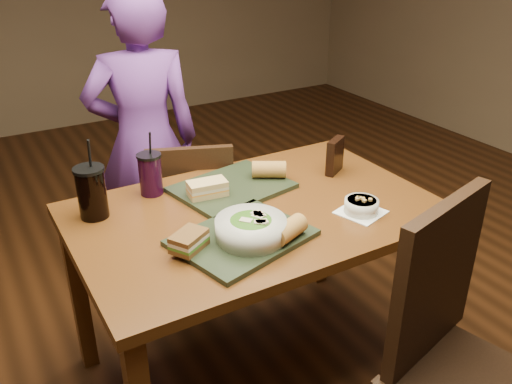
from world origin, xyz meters
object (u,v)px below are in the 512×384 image
salad_bowl (251,228)px  cup_berry (150,174)px  sandwich_near (189,241)px  cup_cola (92,192)px  baguette_far (269,169)px  baguette_near (289,230)px  chair_near (454,350)px  soup_bowl (361,206)px  dining_table (256,231)px  tray_near (242,238)px  chip_bag (335,156)px  sandwich_far (207,188)px  tray_far (232,188)px  diner (145,143)px  chair_far (185,218)px

salad_bowl → cup_berry: cup_berry is taller
sandwich_near → cup_cola: 0.44m
baguette_far → baguette_near: bearing=-113.9°
sandwich_near → cup_cola: bearing=116.0°
chair_near → soup_bowl: size_ratio=5.41×
chair_near → salad_bowl: bearing=124.4°
dining_table → soup_bowl: 0.39m
salad_bowl → tray_near: bearing=120.1°
dining_table → chip_bag: (0.45, 0.12, 0.16)m
baguette_near → cup_berry: cup_berry is taller
cup_cola → sandwich_far: bearing=-11.6°
soup_bowl → cup_cola: cup_cola is taller
sandwich_far → cup_berry: (-0.16, 0.15, 0.04)m
dining_table → tray_far: 0.21m
dining_table → tray_near: bearing=-132.3°
salad_bowl → baguette_near: size_ratio=1.78×
chip_bag → cup_cola: bearing=142.2°
diner → tray_near: 1.04m
cup_berry → chip_bag: bearing=-14.9°
dining_table → diner: size_ratio=0.88×
chair_far → sandwich_far: size_ratio=5.60×
chair_far → tray_near: 0.76m
cup_cola → chip_bag: 0.97m
chair_far → baguette_far: chair_far is taller
chair_far → sandwich_near: 0.81m
baguette_near → cup_cola: 0.70m
tray_far → chip_bag: chip_bag is taller
sandwich_near → chip_bag: (0.77, 0.27, 0.03)m
baguette_near → cup_cola: bearing=134.7°
tray_near → salad_bowl: bearing=-59.9°
chair_far → baguette_far: bearing=-57.8°
sandwich_far → baguette_far: baguette_far is taller
chair_near → tray_far: 0.98m
soup_bowl → baguette_far: size_ratio=1.37×
tray_near → cup_cola: 0.55m
soup_bowl → cup_cola: size_ratio=0.64×
diner → salad_bowl: size_ratio=6.41×
baguette_near → cup_berry: (-0.25, 0.57, 0.03)m
chair_near → tray_near: (-0.39, 0.58, 0.20)m
baguette_far → diner: bearing=111.6°
sandwich_near → sandwich_far: bearing=55.5°
salad_bowl → chip_bag: (0.58, 0.31, 0.02)m
chair_far → tray_near: size_ratio=2.01×
chair_far → diner: size_ratio=0.57×
cup_berry → salad_bowl: bearing=-73.5°
tray_near → soup_bowl: bearing=-6.2°
sandwich_far → baguette_far: (0.28, 0.02, 0.00)m
tray_far → cup_berry: size_ratio=1.68×
cup_cola → chip_bag: bearing=-7.2°
chair_near → baguette_near: 0.61m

